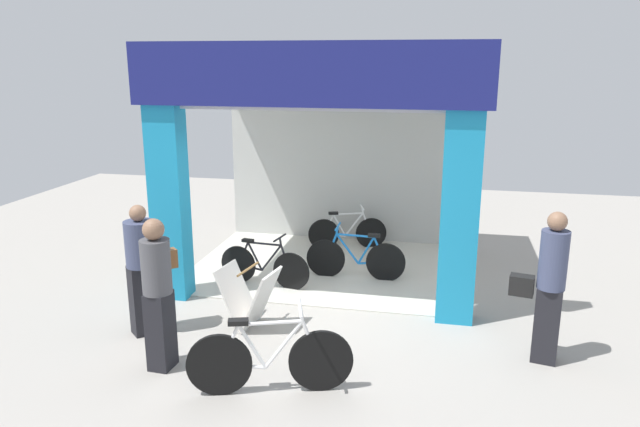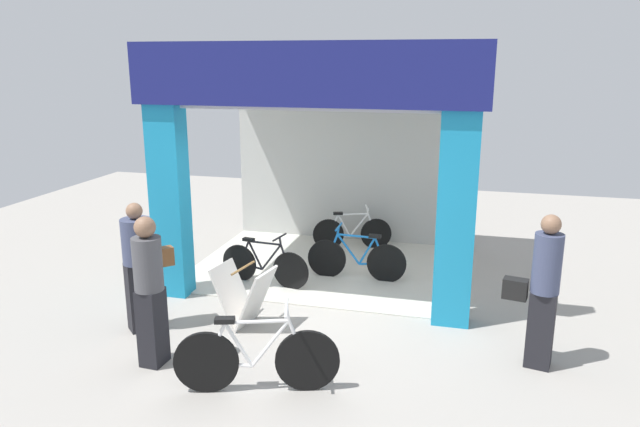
{
  "view_description": "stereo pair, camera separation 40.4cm",
  "coord_description": "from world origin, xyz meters",
  "px_view_note": "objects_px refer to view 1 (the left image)",
  "views": [
    {
      "loc": [
        1.78,
        -7.6,
        3.4
      ],
      "look_at": [
        0.0,
        0.84,
        1.15
      ],
      "focal_mm": 33.37,
      "sensor_mm": 36.0,
      "label": 1
    },
    {
      "loc": [
        2.18,
        -7.51,
        3.4
      ],
      "look_at": [
        0.0,
        0.84,
        1.15
      ],
      "focal_mm": 33.37,
      "sensor_mm": 36.0,
      "label": 2
    }
  ],
  "objects_px": {
    "bicycle_inside_0": "(356,258)",
    "bicycle_inside_1": "(347,232)",
    "bicycle_inside_2": "(264,266)",
    "bicycle_parked_0": "(270,359)",
    "pedestrian_2": "(549,286)",
    "pedestrian_1": "(158,292)",
    "sandwich_board_sign": "(249,298)",
    "pedestrian_0": "(143,267)"
  },
  "relations": [
    {
      "from": "bicycle_inside_0",
      "to": "bicycle_inside_1",
      "type": "height_order",
      "value": "bicycle_inside_0"
    },
    {
      "from": "bicycle_inside_2",
      "to": "bicycle_inside_0",
      "type": "bearing_deg",
      "value": 23.45
    },
    {
      "from": "bicycle_parked_0",
      "to": "pedestrian_2",
      "type": "bearing_deg",
      "value": 24.53
    },
    {
      "from": "pedestrian_1",
      "to": "sandwich_board_sign",
      "type": "bearing_deg",
      "value": 62.73
    },
    {
      "from": "bicycle_inside_2",
      "to": "pedestrian_1",
      "type": "height_order",
      "value": "pedestrian_1"
    },
    {
      "from": "pedestrian_0",
      "to": "pedestrian_1",
      "type": "xyz_separation_m",
      "value": [
        0.6,
        -0.79,
        0.03
      ]
    },
    {
      "from": "bicycle_inside_2",
      "to": "pedestrian_2",
      "type": "relative_size",
      "value": 0.83
    },
    {
      "from": "sandwich_board_sign",
      "to": "pedestrian_1",
      "type": "relative_size",
      "value": 0.47
    },
    {
      "from": "sandwich_board_sign",
      "to": "pedestrian_0",
      "type": "height_order",
      "value": "pedestrian_0"
    },
    {
      "from": "pedestrian_0",
      "to": "pedestrian_2",
      "type": "bearing_deg",
      "value": 3.13
    },
    {
      "from": "bicycle_inside_1",
      "to": "sandwich_board_sign",
      "type": "bearing_deg",
      "value": -101.38
    },
    {
      "from": "sandwich_board_sign",
      "to": "bicycle_parked_0",
      "type": "bearing_deg",
      "value": -63.96
    },
    {
      "from": "sandwich_board_sign",
      "to": "pedestrian_0",
      "type": "xyz_separation_m",
      "value": [
        -1.23,
        -0.42,
        0.48
      ]
    },
    {
      "from": "bicycle_parked_0",
      "to": "pedestrian_1",
      "type": "xyz_separation_m",
      "value": [
        -1.35,
        0.26,
        0.53
      ]
    },
    {
      "from": "pedestrian_0",
      "to": "pedestrian_1",
      "type": "height_order",
      "value": "pedestrian_1"
    },
    {
      "from": "pedestrian_1",
      "to": "pedestrian_2",
      "type": "distance_m",
      "value": 4.37
    },
    {
      "from": "bicycle_inside_1",
      "to": "pedestrian_1",
      "type": "height_order",
      "value": "pedestrian_1"
    },
    {
      "from": "bicycle_inside_0",
      "to": "pedestrian_0",
      "type": "relative_size",
      "value": 0.94
    },
    {
      "from": "pedestrian_1",
      "to": "pedestrian_2",
      "type": "bearing_deg",
      "value": 14.03
    },
    {
      "from": "bicycle_inside_2",
      "to": "bicycle_parked_0",
      "type": "height_order",
      "value": "bicycle_parked_0"
    },
    {
      "from": "bicycle_inside_2",
      "to": "pedestrian_1",
      "type": "bearing_deg",
      "value": -98.42
    },
    {
      "from": "bicycle_inside_0",
      "to": "bicycle_inside_1",
      "type": "xyz_separation_m",
      "value": [
        -0.39,
        1.53,
        -0.03
      ]
    },
    {
      "from": "bicycle_parked_0",
      "to": "pedestrian_0",
      "type": "distance_m",
      "value": 2.27
    },
    {
      "from": "bicycle_parked_0",
      "to": "pedestrian_1",
      "type": "relative_size",
      "value": 0.96
    },
    {
      "from": "bicycle_inside_0",
      "to": "sandwich_board_sign",
      "type": "bearing_deg",
      "value": -118.75
    },
    {
      "from": "pedestrian_2",
      "to": "pedestrian_1",
      "type": "bearing_deg",
      "value": -165.97
    },
    {
      "from": "pedestrian_1",
      "to": "pedestrian_2",
      "type": "height_order",
      "value": "pedestrian_2"
    },
    {
      "from": "bicycle_inside_1",
      "to": "pedestrian_2",
      "type": "distance_m",
      "value": 4.73
    },
    {
      "from": "pedestrian_0",
      "to": "pedestrian_1",
      "type": "bearing_deg",
      "value": -52.86
    },
    {
      "from": "bicycle_inside_0",
      "to": "bicycle_inside_2",
      "type": "height_order",
      "value": "bicycle_inside_0"
    },
    {
      "from": "pedestrian_0",
      "to": "pedestrian_2",
      "type": "distance_m",
      "value": 4.85
    },
    {
      "from": "bicycle_inside_1",
      "to": "pedestrian_0",
      "type": "relative_size",
      "value": 0.83
    },
    {
      "from": "bicycle_parked_0",
      "to": "pedestrian_0",
      "type": "xyz_separation_m",
      "value": [
        -1.95,
        1.06,
        0.5
      ]
    },
    {
      "from": "sandwich_board_sign",
      "to": "pedestrian_2",
      "type": "height_order",
      "value": "pedestrian_2"
    },
    {
      "from": "bicycle_inside_0",
      "to": "bicycle_inside_1",
      "type": "distance_m",
      "value": 1.58
    },
    {
      "from": "bicycle_inside_2",
      "to": "pedestrian_2",
      "type": "height_order",
      "value": "pedestrian_2"
    },
    {
      "from": "bicycle_inside_1",
      "to": "sandwich_board_sign",
      "type": "distance_m",
      "value": 3.6
    },
    {
      "from": "bicycle_inside_1",
      "to": "bicycle_parked_0",
      "type": "xyz_separation_m",
      "value": [
        0.01,
        -5.01,
        0.06
      ]
    },
    {
      "from": "bicycle_inside_2",
      "to": "pedestrian_2",
      "type": "xyz_separation_m",
      "value": [
        3.85,
        -1.58,
        0.59
      ]
    },
    {
      "from": "pedestrian_2",
      "to": "bicycle_inside_2",
      "type": "bearing_deg",
      "value": 157.67
    },
    {
      "from": "pedestrian_2",
      "to": "sandwich_board_sign",
      "type": "bearing_deg",
      "value": 177.52
    },
    {
      "from": "bicycle_inside_0",
      "to": "pedestrian_2",
      "type": "xyz_separation_m",
      "value": [
        2.51,
        -2.16,
        0.57
      ]
    }
  ]
}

